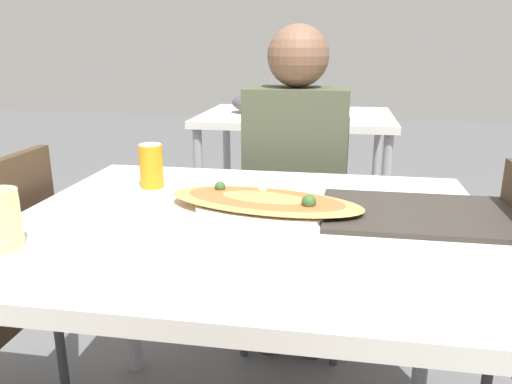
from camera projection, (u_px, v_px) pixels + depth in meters
The scene contains 7 objects.
dining_table at pixel (249, 249), 1.19m from camera, with size 1.11×0.91×0.76m.
chair_far_seated at pixel (297, 216), 1.98m from camera, with size 0.40×0.40×0.87m.
person_seated at pixel (295, 169), 1.81m from camera, with size 0.36×0.24×1.22m.
pizza_main at pixel (265, 203), 1.22m from camera, with size 0.52×0.34×0.06m.
soda_can at pixel (151, 166), 1.41m from camera, with size 0.07×0.07×0.12m.
serving_tray at pixel (420, 214), 1.18m from camera, with size 0.45×0.31×0.01m.
background_table at pixel (289, 124), 2.92m from camera, with size 1.10×0.80×0.88m.
Camera 1 is at (0.20, -1.08, 1.15)m, focal length 35.00 mm.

